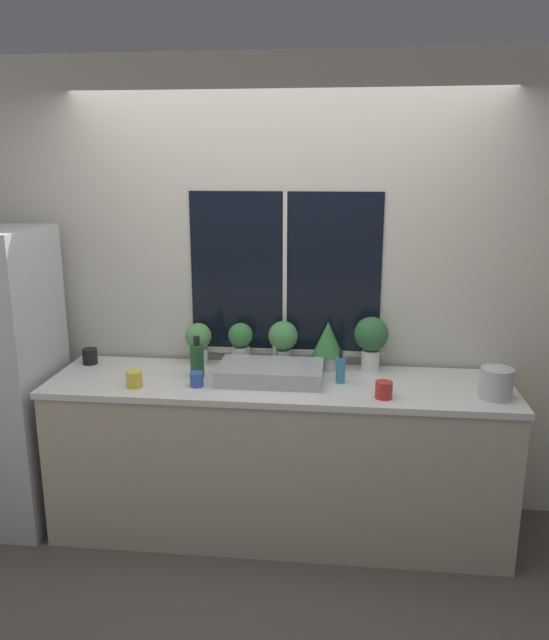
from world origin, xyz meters
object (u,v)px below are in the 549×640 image
(potted_plant_far_left, at_px, (199,340))
(potted_plant_left, at_px, (241,341))
(potted_plant_far_right, at_px, (371,338))
(sink, at_px, (271,372))
(bottle_tall, at_px, (197,360))
(mug_red, at_px, (384,390))
(kettle, at_px, (497,382))
(mug_black, at_px, (90,356))
(mug_yellow, at_px, (134,379))
(mug_blue, at_px, (197,379))
(soap_bottle, at_px, (341,369))
(potted_plant_right, at_px, (328,341))
(potted_plant_center, at_px, (283,339))

(potted_plant_far_left, height_order, potted_plant_left, potted_plant_left)
(potted_plant_far_right, bearing_deg, sink, -156.74)
(bottle_tall, height_order, mug_red, bottle_tall)
(potted_plant_far_left, height_order, kettle, potted_plant_far_left)
(bottle_tall, bearing_deg, mug_black, 167.07)
(potted_plant_left, relative_size, mug_black, 2.78)
(mug_yellow, distance_m, kettle, 1.91)
(sink, xyz_separation_m, potted_plant_far_left, (-0.46, 0.24, 0.10))
(potted_plant_far_right, relative_size, mug_blue, 4.07)
(potted_plant_far_right, height_order, bottle_tall, potted_plant_far_right)
(potted_plant_left, distance_m, soap_bottle, 0.65)
(potted_plant_right, xyz_separation_m, mug_red, (0.30, -0.45, -0.12))
(mug_black, distance_m, mug_blue, 0.80)
(mug_red, xyz_separation_m, kettle, (0.57, 0.07, 0.04))
(mug_red, bearing_deg, bottle_tall, 168.09)
(potted_plant_left, distance_m, potted_plant_center, 0.25)
(potted_plant_right, bearing_deg, potted_plant_left, 180.00)
(sink, xyz_separation_m, potted_plant_left, (-0.21, 0.24, 0.10))
(potted_plant_center, xyz_separation_m, soap_bottle, (0.34, -0.24, -0.09))
(bottle_tall, distance_m, mug_black, 0.72)
(potted_plant_left, bearing_deg, sink, -49.06)
(potted_plant_far_right, relative_size, mug_red, 3.55)
(potted_plant_left, xyz_separation_m, kettle, (1.40, -0.38, -0.06))
(mug_black, height_order, mug_red, mug_black)
(potted_plant_center, xyz_separation_m, mug_black, (-1.16, -0.07, -0.12))
(mug_black, xyz_separation_m, mug_red, (1.73, -0.38, -0.00))
(bottle_tall, relative_size, mug_black, 2.54)
(sink, distance_m, mug_black, 1.13)
(potted_plant_left, xyz_separation_m, mug_black, (-0.91, -0.07, -0.10))
(potted_plant_right, xyz_separation_m, soap_bottle, (0.08, -0.24, -0.09))
(bottle_tall, xyz_separation_m, mug_blue, (0.03, -0.15, -0.06))
(potted_plant_left, xyz_separation_m, bottle_tall, (-0.21, -0.23, -0.05))
(potted_plant_center, distance_m, mug_red, 0.73)
(sink, relative_size, kettle, 3.27)
(potted_plant_far_left, distance_m, bottle_tall, 0.24)
(mug_yellow, bearing_deg, potted_plant_right, 22.78)
(sink, relative_size, mug_yellow, 6.50)
(mug_black, distance_m, kettle, 2.33)
(potted_plant_left, height_order, mug_black, potted_plant_left)
(bottle_tall, distance_m, kettle, 1.61)
(potted_plant_right, bearing_deg, mug_black, -177.11)
(mug_blue, bearing_deg, soap_bottle, 10.59)
(potted_plant_far_left, bearing_deg, kettle, -13.06)
(mug_yellow, bearing_deg, sink, 14.91)
(potted_plant_far_left, relative_size, mug_black, 2.69)
(potted_plant_far_left, height_order, bottle_tall, potted_plant_far_left)
(potted_plant_center, bearing_deg, soap_bottle, -35.14)
(potted_plant_far_left, xyz_separation_m, bottle_tall, (0.04, -0.23, -0.05))
(potted_plant_left, distance_m, potted_plant_right, 0.52)
(sink, xyz_separation_m, potted_plant_far_right, (0.56, 0.24, 0.15))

